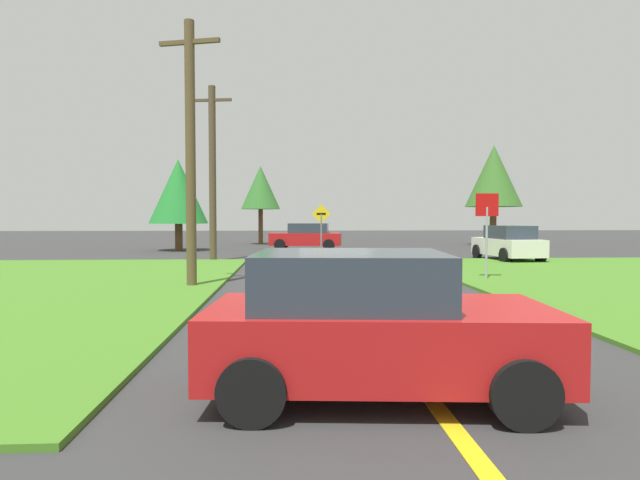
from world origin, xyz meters
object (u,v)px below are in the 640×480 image
at_px(car_on_crossroad, 508,243).
at_px(oak_tree_left, 494,176).
at_px(pine_tree_center, 261,188).
at_px(utility_pole_near, 190,151).
at_px(car_approaching_junction, 306,237).
at_px(utility_pole_mid, 213,172).
at_px(car_behind_on_main_road, 371,325).
at_px(direction_sign, 321,225).
at_px(oak_tree_right, 178,192).
at_px(stop_sign, 487,220).

xyz_separation_m(car_on_crossroad, oak_tree_left, (4.38, 13.28, 4.07)).
bearing_deg(pine_tree_center, utility_pole_near, -91.46).
bearing_deg(pine_tree_center, car_approaching_junction, -63.96).
height_order(car_approaching_junction, utility_pole_mid, utility_pole_mid).
relative_size(car_behind_on_main_road, oak_tree_left, 0.56).
relative_size(car_approaching_junction, pine_tree_center, 0.79).
bearing_deg(pine_tree_center, car_on_crossroad, -51.79).
xyz_separation_m(utility_pole_near, pine_tree_center, (0.61, 24.13, 0.25)).
height_order(utility_pole_mid, oak_tree_left, utility_pole_mid).
bearing_deg(utility_pole_near, direction_sign, 68.06).
height_order(car_behind_on_main_road, oak_tree_right, oak_tree_right).
bearing_deg(oak_tree_right, utility_pole_mid, -68.02).
bearing_deg(car_behind_on_main_road, oak_tree_left, 71.41).
relative_size(utility_pole_mid, direction_sign, 3.03).
distance_m(stop_sign, car_on_crossroad, 8.51).
bearing_deg(utility_pole_near, utility_pole_mid, 94.44).
bearing_deg(car_approaching_junction, direction_sign, 101.85).
relative_size(car_behind_on_main_road, utility_pole_near, 0.53).
bearing_deg(utility_pole_near, pine_tree_center, 88.54).
height_order(utility_pole_mid, pine_tree_center, utility_pole_mid).
height_order(stop_sign, oak_tree_left, oak_tree_left).
xyz_separation_m(utility_pole_near, utility_pole_mid, (-0.72, 9.24, 0.18)).
bearing_deg(utility_pole_mid, car_approaching_junction, 61.86).
bearing_deg(oak_tree_right, pine_tree_center, 57.63).
xyz_separation_m(car_behind_on_main_road, car_on_crossroad, (9.05, 18.11, -0.00)).
height_order(car_on_crossroad, oak_tree_left, oak_tree_left).
bearing_deg(utility_pole_near, car_on_crossroad, 34.18).
xyz_separation_m(stop_sign, car_behind_on_main_road, (-5.24, -10.57, -1.12)).
xyz_separation_m(utility_pole_mid, direction_sign, (5.02, 1.44, -2.43)).
xyz_separation_m(car_on_crossroad, oak_tree_right, (-16.65, 8.38, 2.71)).
height_order(car_behind_on_main_road, utility_pole_near, utility_pole_near).
bearing_deg(car_behind_on_main_road, oak_tree_right, 110.59).
xyz_separation_m(car_on_crossroad, utility_pole_near, (-12.78, -8.68, 3.08)).
bearing_deg(stop_sign, car_on_crossroad, -113.11).
relative_size(car_behind_on_main_road, direction_sign, 1.51).
bearing_deg(direction_sign, pine_tree_center, 105.34).
xyz_separation_m(stop_sign, car_on_crossroad, (3.81, 7.53, -1.12)).
distance_m(car_behind_on_main_road, direction_sign, 20.14).
relative_size(utility_pole_near, pine_tree_center, 1.31).
bearing_deg(car_on_crossroad, direction_sign, 71.57).
bearing_deg(car_approaching_junction, car_behind_on_main_road, 97.44).
distance_m(stop_sign, oak_tree_right, 20.51).
xyz_separation_m(utility_pole_mid, pine_tree_center, (1.33, 14.89, 0.07)).
bearing_deg(pine_tree_center, oak_tree_right, -122.37).
bearing_deg(oak_tree_left, car_behind_on_main_road, -113.18).
xyz_separation_m(stop_sign, pine_tree_center, (-8.36, 22.99, 2.21)).
distance_m(car_behind_on_main_road, car_approaching_junction, 27.08).
bearing_deg(car_on_crossroad, stop_sign, 148.09).
distance_m(stop_sign, utility_pole_near, 9.25).
bearing_deg(utility_pole_near, car_behind_on_main_road, -68.43).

